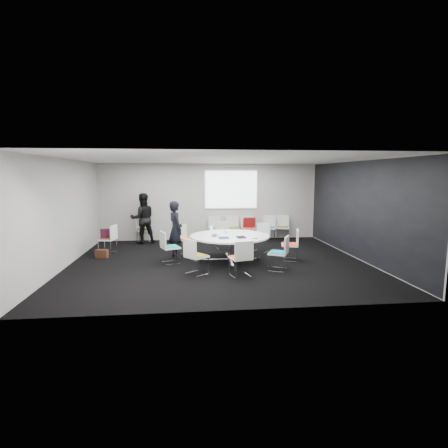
{
  "coord_description": "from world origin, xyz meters",
  "views": [
    {
      "loc": [
        -0.86,
        -9.37,
        2.38
      ],
      "look_at": [
        0.2,
        0.4,
        1.0
      ],
      "focal_mm": 28.0,
      "sensor_mm": 36.0,
      "label": 1
    }
  ],
  "objects": [
    {
      "name": "chair_ring_c",
      "position": [
        0.33,
        1.72,
        0.28
      ],
      "size": [
        0.52,
        0.51,
        0.88
      ],
      "rotation": [
        0.0,
        0.0,
        3.3
      ],
      "color": "silver",
      "rests_on": "ground"
    },
    {
      "name": "chair_back_b",
      "position": [
        0.83,
        3.13,
        0.28
      ],
      "size": [
        0.46,
        0.45,
        0.88
      ],
      "rotation": [
        0.0,
        0.0,
        3.15
      ],
      "color": "silver",
      "rests_on": "ground"
    },
    {
      "name": "chair_back_e",
      "position": [
        2.7,
        3.17,
        0.28
      ],
      "size": [
        0.56,
        0.55,
        0.88
      ],
      "rotation": [
        0.0,
        0.0,
        2.89
      ],
      "color": "silver",
      "rests_on": "ground"
    },
    {
      "name": "chair_ring_f",
      "position": [
        -0.64,
        -1.16,
        0.28
      ],
      "size": [
        0.64,
        0.64,
        0.88
      ],
      "rotation": [
        0.0,
        0.0,
        5.4
      ],
      "color": "silver",
      "rests_on": "ground"
    },
    {
      "name": "room_shell",
      "position": [
        0.09,
        0.0,
        1.4
      ],
      "size": [
        8.08,
        7.08,
        2.88
      ],
      "color": "black",
      "rests_on": "ground"
    },
    {
      "name": "brown_bag",
      "position": [
        -3.33,
        0.86,
        0.12
      ],
      "size": [
        0.39,
        0.24,
        0.24
      ],
      "primitive_type": "cube",
      "rotation": [
        0.0,
        0.0,
        -0.25
      ],
      "color": "#3F2114",
      "rests_on": "ground"
    },
    {
      "name": "projection_screen",
      "position": [
        0.8,
        3.46,
        1.85
      ],
      "size": [
        1.9,
        0.03,
        1.35
      ],
      "primitive_type": "cube",
      "color": "white",
      "rests_on": "room_shell"
    },
    {
      "name": "chair_back_d",
      "position": [
        2.18,
        3.14,
        0.28
      ],
      "size": [
        0.56,
        0.55,
        0.88
      ],
      "rotation": [
        0.0,
        0.0,
        2.88
      ],
      "color": "silver",
      "rests_on": "ground"
    },
    {
      "name": "maroon_bag",
      "position": [
        -3.27,
        1.42,
        0.62
      ],
      "size": [
        0.42,
        0.21,
        0.28
      ],
      "primitive_type": "cube",
      "rotation": [
        0.0,
        0.0,
        0.19
      ],
      "color": "#421126",
      "rests_on": "chair_spare_left"
    },
    {
      "name": "chair_person_back",
      "position": [
        -2.39,
        3.13,
        0.28
      ],
      "size": [
        0.59,
        0.58,
        0.88
      ],
      "rotation": [
        0.0,
        0.0,
        3.49
      ],
      "color": "silver",
      "rests_on": "ground"
    },
    {
      "name": "chair_ring_g",
      "position": [
        0.4,
        -1.45,
        0.28
      ],
      "size": [
        0.56,
        0.55,
        0.88
      ],
      "rotation": [
        0.0,
        0.0,
        6.54
      ],
      "color": "silver",
      "rests_on": "ground"
    },
    {
      "name": "papers_front",
      "position": [
        1.03,
        -0.12,
        0.73
      ],
      "size": [
        0.3,
        0.21,
        0.0
      ],
      "primitive_type": "cube",
      "rotation": [
        0.0,
        0.0,
        -0.01
      ],
      "color": "silver",
      "rests_on": "conference_table"
    },
    {
      "name": "papers_right",
      "position": [
        0.98,
        0.4,
        0.73
      ],
      "size": [
        0.36,
        0.32,
        0.0
      ],
      "primitive_type": "cube",
      "rotation": [
        0.0,
        0.0,
        0.46
      ],
      "color": "silver",
      "rests_on": "conference_table"
    },
    {
      "name": "tablet_folio",
      "position": [
        0.11,
        -0.35,
        0.74
      ],
      "size": [
        0.26,
        0.2,
        0.03
      ],
      "primitive_type": "cube",
      "rotation": [
        0.0,
        0.0,
        -0.0
      ],
      "color": "navy",
      "rests_on": "conference_table"
    },
    {
      "name": "red_jacket",
      "position": [
        1.38,
        2.9,
        0.7
      ],
      "size": [
        0.44,
        0.17,
        0.36
      ],
      "primitive_type": "cube",
      "rotation": [
        0.17,
        0.0,
        -0.02
      ],
      "color": "maroon",
      "rests_on": "chair_back_c"
    },
    {
      "name": "chair_ring_h",
      "position": [
        1.43,
        -1.02,
        0.28
      ],
      "size": [
        0.61,
        0.61,
        0.88
      ],
      "rotation": [
        0.0,
        0.0,
        7.37
      ],
      "color": "silver",
      "rests_on": "ground"
    },
    {
      "name": "chair_spare_left",
      "position": [
        -3.25,
        1.42,
        0.28
      ],
      "size": [
        0.55,
        0.55,
        0.88
      ],
      "rotation": [
        0.0,
        0.0,
        1.33
      ],
      "color": "silver",
      "rests_on": "ground"
    },
    {
      "name": "chair_back_a",
      "position": [
        0.2,
        3.16,
        0.28
      ],
      "size": [
        0.52,
        0.51,
        0.88
      ],
      "rotation": [
        0.0,
        0.0,
        3.29
      ],
      "color": "silver",
      "rests_on": "ground"
    },
    {
      "name": "phone",
      "position": [
        0.93,
        -0.5,
        0.73
      ],
      "size": [
        0.15,
        0.1,
        0.01
      ],
      "primitive_type": "cube",
      "rotation": [
        0.0,
        0.0,
        -0.23
      ],
      "color": "black",
      "rests_on": "conference_table"
    },
    {
      "name": "chair_ring_b",
      "position": [
        1.43,
        1.13,
        0.28
      ],
      "size": [
        0.64,
        0.63,
        0.88
      ],
      "rotation": [
        0.0,
        0.0,
        2.51
      ],
      "color": "silver",
      "rests_on": "ground"
    },
    {
      "name": "chair_ring_e",
      "position": [
        -1.31,
        -0.02,
        0.28
      ],
      "size": [
        0.58,
        0.59,
        0.88
      ],
      "rotation": [
        0.0,
        0.0,
        5.08
      ],
      "color": "silver",
      "rests_on": "ground"
    },
    {
      "name": "chair_ring_d",
      "position": [
        -0.8,
        1.12,
        0.28
      ],
      "size": [
        0.61,
        0.61,
        0.88
      ],
      "rotation": [
        0.0,
        0.0,
        4.23
      ],
      "color": "silver",
      "rests_on": "ground"
    },
    {
      "name": "notebook_black",
      "position": [
        0.58,
        -0.31,
        0.74
      ],
      "size": [
        0.24,
        0.32,
        0.02
      ],
      "primitive_type": "cube",
      "rotation": [
        0.0,
        0.0,
        0.08
      ],
      "color": "black",
      "rests_on": "conference_table"
    },
    {
      "name": "chair_back_c",
      "position": [
        1.38,
        3.12,
        0.28
      ],
      "size": [
        0.47,
        0.46,
        0.88
      ],
      "rotation": [
        0.0,
        0.0,
        3.16
      ],
      "color": "silver",
      "rests_on": "ground"
    },
    {
      "name": "chair_ring_a",
      "position": [
        2.02,
        -0.03,
        0.28
      ],
      "size": [
        0.55,
        0.56,
        0.88
      ],
      "rotation": [
        0.0,
        0.0,
        1.32
      ],
      "color": "silver",
      "rests_on": "ground"
    },
    {
      "name": "person_main",
      "position": [
        -1.18,
        0.66,
        0.82
      ],
      "size": [
        0.59,
        0.71,
        1.65
      ],
      "primitive_type": "imported",
      "rotation": [
        0.0,
        0.0,
        1.96
      ],
      "color": "black",
      "rests_on": "ground"
    },
    {
      "name": "cup",
      "position": [
        0.26,
        0.46,
        0.78
      ],
      "size": [
        0.08,
        0.08,
        0.09
      ],
      "primitive_type": "cylinder",
      "color": "white",
      "rests_on": "conference_table"
    },
    {
      "name": "laptop",
      "position": [
        -0.06,
        0.04,
        0.74
      ],
      "size": [
        0.26,
        0.37,
        0.03
      ],
      "primitive_type": "imported",
      "rotation": [
        0.0,
        0.0,
        1.46
      ],
      "color": "#333338",
      "rests_on": "conference_table"
    },
    {
      "name": "laptop_lid",
      "position": [
        -0.18,
        0.18,
        0.86
      ],
      "size": [
        0.06,
        0.3,
        0.22
      ],
      "primitive_type": "cube",
      "rotation": [
        0.0,
        0.0,
        1.72
      ],
      "color": "silver",
      "rests_on": "conference_table"
    },
    {
      "name": "conference_table",
      "position": [
        0.32,
        0.05,
        0.53
      ],
      "size": [
        2.17,
        2.17,
        0.73
      ],
      "color": "silver",
      "rests_on": "ground"
    },
    {
      "name": "person_back",
      "position": [
        -2.38,
        2.96,
        0.88
      ],
      "size": [
        1.0,
        0.87,
        1.76
      ],
      "primitive_type": "imported",
      "rotation": [
        0.0,
        0.0,
        3.41
      ],
      "color": "black",
      "rests_on": "ground"
    }
  ]
}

